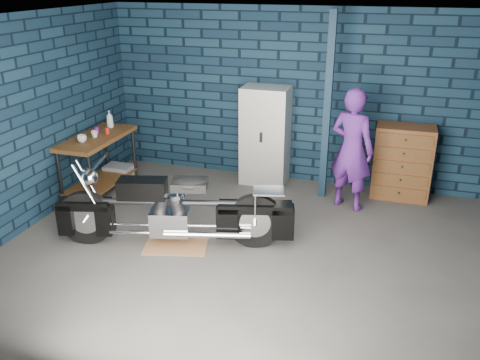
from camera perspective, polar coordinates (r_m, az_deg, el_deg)
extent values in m
plane|color=#4B4946|center=(6.20, 1.30, -8.09)|extent=(6.00, 6.00, 0.00)
cube|color=#0E1F30|center=(7.99, 6.40, 9.21)|extent=(6.00, 0.02, 2.70)
cube|color=#0E1F30|center=(7.04, -22.90, 5.81)|extent=(0.02, 5.00, 2.70)
cube|color=beige|center=(5.37, 1.55, 17.62)|extent=(6.00, 5.00, 0.02)
cube|color=#112335|center=(7.38, 9.78, 7.94)|extent=(0.10, 0.10, 2.70)
cube|color=brown|center=(7.91, -15.50, 1.62)|extent=(0.60, 1.40, 0.91)
cube|color=#936140|center=(6.42, -7.14, -7.13)|extent=(0.89, 0.75, 0.01)
imported|color=#532079|center=(7.20, 12.43, 3.36)|extent=(0.74, 0.62, 1.73)
cube|color=gray|center=(8.41, -13.38, 0.73)|extent=(0.44, 0.31, 0.27)
cube|color=beige|center=(7.98, 2.84, 4.98)|extent=(0.72, 0.51, 1.54)
cube|color=brown|center=(7.83, 17.76, 1.87)|extent=(0.82, 0.46, 1.10)
imported|color=#BEAB90|center=(7.53, -17.32, 4.46)|extent=(0.14, 0.14, 0.10)
imported|color=#BEAB90|center=(7.71, -16.01, 4.98)|extent=(0.13, 0.13, 0.09)
cylinder|color=#691B6D|center=(7.90, -15.80, 5.41)|extent=(0.08, 0.08, 0.10)
cylinder|color=#A22315|center=(7.83, -14.67, 5.37)|extent=(0.08, 0.08, 0.10)
imported|color=gray|center=(8.13, -14.42, 6.64)|extent=(0.13, 0.13, 0.27)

